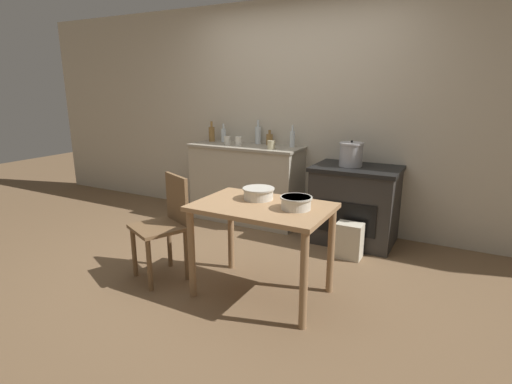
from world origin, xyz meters
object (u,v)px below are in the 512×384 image
(chair, at_px, (166,223))
(flour_sack, at_px, (349,241))
(bottle_center_left, at_px, (269,139))
(stove, at_px, (355,204))
(mixing_bowl_large, at_px, (296,202))
(bottle_center, at_px, (292,139))
(cup_center_right, at_px, (238,141))
(work_table, at_px, (262,220))
(mixing_bowl_small, at_px, (258,193))
(bottle_far_left, at_px, (258,135))
(cup_right, at_px, (227,140))
(cup_mid_right, at_px, (271,145))
(bottle_mid_left, at_px, (212,134))
(bottle_left, at_px, (224,135))
(stock_pot, at_px, (351,154))

(chair, bearing_deg, flour_sack, 65.51)
(chair, xyz_separation_m, bottle_center_left, (0.09, 1.79, 0.51))
(stove, relative_size, mixing_bowl_large, 3.72)
(bottle_center, height_order, cup_center_right, bottle_center)
(work_table, distance_m, mixing_bowl_small, 0.23)
(bottle_far_left, relative_size, cup_center_right, 2.78)
(flour_sack, distance_m, bottle_center, 1.39)
(cup_right, bearing_deg, cup_mid_right, -6.67)
(flour_sack, bearing_deg, bottle_mid_left, 163.01)
(mixing_bowl_small, height_order, bottle_mid_left, bottle_mid_left)
(bottle_left, relative_size, bottle_mid_left, 0.91)
(flour_sack, height_order, mixing_bowl_large, mixing_bowl_large)
(work_table, distance_m, cup_center_right, 1.85)
(bottle_far_left, bearing_deg, cup_right, -140.79)
(stove, bearing_deg, bottle_center_left, 168.86)
(bottle_center_left, height_order, cup_center_right, bottle_center_left)
(flour_sack, xyz_separation_m, bottle_center_left, (-1.20, 0.67, 0.82))
(bottle_center, bearing_deg, mixing_bowl_large, -65.61)
(stock_pot, height_order, bottle_left, bottle_left)
(work_table, xyz_separation_m, mixing_bowl_large, (0.27, 0.02, 0.17))
(cup_mid_right, bearing_deg, bottle_far_left, 136.75)
(mixing_bowl_large, height_order, cup_mid_right, cup_mid_right)
(stock_pot, relative_size, cup_center_right, 2.59)
(stove, height_order, stock_pot, stock_pot)
(cup_center_right, xyz_separation_m, cup_mid_right, (0.46, -0.06, -0.00))
(mixing_bowl_large, xyz_separation_m, cup_right, (-1.50, 1.45, 0.19))
(stock_pot, xyz_separation_m, bottle_far_left, (-1.21, 0.25, 0.11))
(stove, bearing_deg, bottle_far_left, 169.33)
(mixing_bowl_large, distance_m, cup_mid_right, 1.64)
(stock_pot, height_order, cup_mid_right, stock_pot)
(cup_center_right, bearing_deg, bottle_center_left, 36.92)
(chair, relative_size, mixing_bowl_large, 3.78)
(bottle_left, relative_size, cup_right, 2.32)
(mixing_bowl_large, relative_size, bottle_far_left, 0.82)
(bottle_far_left, distance_m, bottle_mid_left, 0.62)
(flour_sack, bearing_deg, bottle_center_left, 150.77)
(work_table, bearing_deg, bottle_left, 130.44)
(chair, height_order, stock_pot, stock_pot)
(mixing_bowl_large, xyz_separation_m, bottle_center_left, (-1.05, 1.66, 0.20))
(chair, height_order, cup_right, cup_right)
(bottle_center_left, height_order, bottle_center, bottle_center)
(cup_right, bearing_deg, stock_pot, -0.33)
(bottle_center_left, bearing_deg, stove, -11.14)
(stock_pot, relative_size, cup_mid_right, 2.79)
(work_table, bearing_deg, bottle_mid_left, 133.99)
(cup_center_right, bearing_deg, mixing_bowl_large, -46.96)
(bottle_center, bearing_deg, bottle_center_left, 174.15)
(flour_sack, relative_size, bottle_center, 1.38)
(bottle_left, bearing_deg, bottle_far_left, 6.99)
(cup_right, bearing_deg, flour_sack, -15.36)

